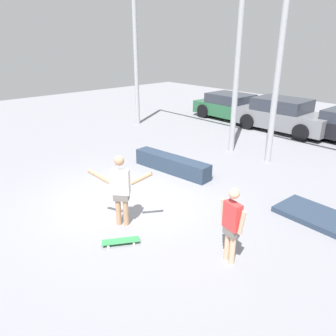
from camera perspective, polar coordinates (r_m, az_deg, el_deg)
name	(u,v)px	position (r m, az deg, el deg)	size (l,w,h in m)	color
ground_plane	(129,202)	(8.61, -6.88, -5.83)	(36.00, 36.00, 0.00)	gray
skateboarder	(121,188)	(7.22, -8.23, -3.41)	(1.14, 1.00, 1.65)	tan
skateboard	(121,241)	(6.97, -8.23, -12.48)	(0.57, 0.77, 0.08)	#338C4C
grind_box	(172,164)	(10.34, 0.65, 0.68)	(2.74, 0.49, 0.50)	#28384C
canopy_support_left	(179,43)	(13.91, 1.98, 20.89)	(5.95, 0.20, 6.17)	#A5A8AD
parked_car_green	(232,107)	(17.64, 11.00, 10.42)	(4.04, 2.03, 1.30)	#28603D
parked_car_grey	(283,115)	(15.85, 19.38, 8.62)	(4.21, 2.01, 1.46)	slate
bystander	(232,222)	(6.12, 11.06, -9.23)	(0.64, 0.23, 1.52)	#DBAD89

